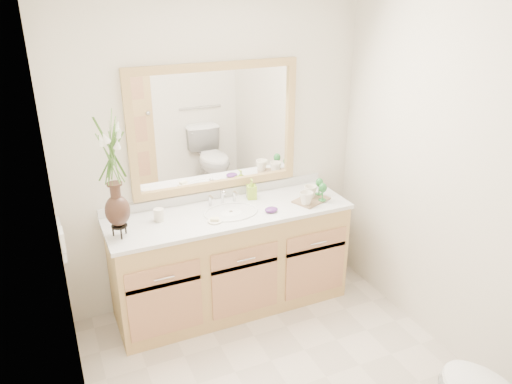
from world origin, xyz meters
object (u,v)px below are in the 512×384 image
flower_vase (112,160)px  soap_bottle (252,190)px  tumbler (159,215)px  tray (311,200)px

flower_vase → soap_bottle: flower_vase is taller
tumbler → soap_bottle: bearing=6.8°
tumbler → tray: tumbler is taller
soap_bottle → tray: soap_bottle is taller
soap_bottle → flower_vase: bearing=-155.4°
tumbler → tray: 1.18m
flower_vase → tray: flower_vase is taller
flower_vase → tumbler: size_ratio=8.66×
tumbler → tray: bearing=-6.9°
flower_vase → soap_bottle: bearing=11.6°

